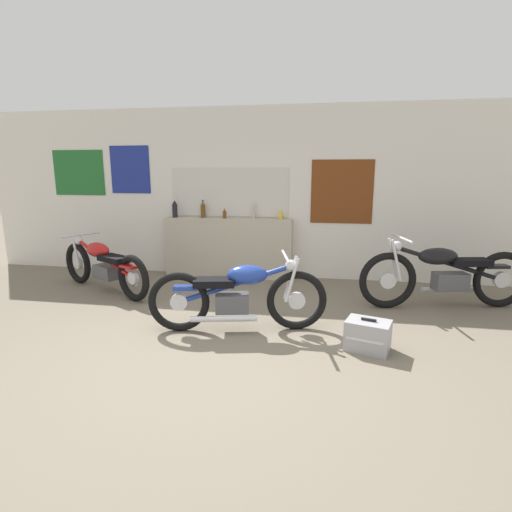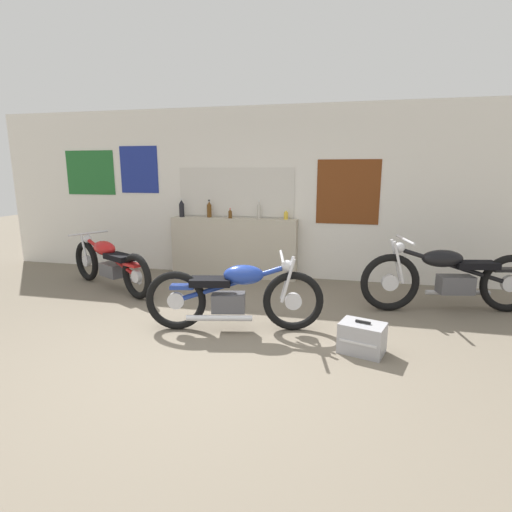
# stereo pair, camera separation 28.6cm
# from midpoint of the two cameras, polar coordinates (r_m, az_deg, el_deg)

# --- Properties ---
(ground_plane) EXTENTS (24.00, 24.00, 0.00)m
(ground_plane) POSITION_cam_midpoint_polar(r_m,az_deg,el_deg) (3.91, -6.00, -14.97)
(ground_plane) COLOR #706656
(wall_back) EXTENTS (10.00, 0.07, 2.80)m
(wall_back) POSITION_cam_midpoint_polar(r_m,az_deg,el_deg) (6.71, 2.91, 8.90)
(wall_back) COLOR silver
(wall_back) RESTS_ON ground_plane
(sill_counter) EXTENTS (2.15, 0.28, 1.00)m
(sill_counter) POSITION_cam_midpoint_polar(r_m,az_deg,el_deg) (6.77, -1.98, 1.22)
(sill_counter) COLOR #B7AD99
(sill_counter) RESTS_ON ground_plane
(bottle_leftmost) EXTENTS (0.09, 0.09, 0.31)m
(bottle_leftmost) POSITION_cam_midpoint_polar(r_m,az_deg,el_deg) (6.96, -9.41, 6.68)
(bottle_leftmost) COLOR black
(bottle_leftmost) RESTS_ON sill_counter
(bottle_left_center) EXTENTS (0.08, 0.08, 0.30)m
(bottle_left_center) POSITION_cam_midpoint_polar(r_m,az_deg,el_deg) (6.84, -5.50, 6.62)
(bottle_left_center) COLOR #5B3814
(bottle_left_center) RESTS_ON sill_counter
(bottle_center) EXTENTS (0.06, 0.06, 0.16)m
(bottle_center) POSITION_cam_midpoint_polar(r_m,az_deg,el_deg) (6.68, -2.49, 6.03)
(bottle_center) COLOR #5B3814
(bottle_center) RESTS_ON sill_counter
(bottle_right_center) EXTENTS (0.06, 0.06, 0.31)m
(bottle_right_center) POSITION_cam_midpoint_polar(r_m,az_deg,el_deg) (6.62, 1.66, 6.53)
(bottle_right_center) COLOR #B7B2A8
(bottle_right_center) RESTS_ON sill_counter
(bottle_rightmost) EXTENTS (0.07, 0.07, 0.16)m
(bottle_rightmost) POSITION_cam_midpoint_polar(r_m,az_deg,el_deg) (6.54, 5.56, 5.84)
(bottle_rightmost) COLOR gold
(bottle_rightmost) RESTS_ON sill_counter
(motorcycle_blue) EXTENTS (1.98, 0.70, 0.87)m
(motorcycle_blue) POSITION_cam_midpoint_polar(r_m,az_deg,el_deg) (4.49, -1.29, -5.54)
(motorcycle_blue) COLOR black
(motorcycle_blue) RESTS_ON ground_plane
(motorcycle_red) EXTENTS (1.91, 1.11, 0.82)m
(motorcycle_red) POSITION_cam_midpoint_polar(r_m,az_deg,el_deg) (6.39, -18.99, -0.99)
(motorcycle_red) COLOR black
(motorcycle_red) RESTS_ON ground_plane
(motorcycle_black) EXTENTS (2.23, 0.72, 0.95)m
(motorcycle_black) POSITION_cam_midpoint_polar(r_m,az_deg,el_deg) (5.71, 27.31, -2.76)
(motorcycle_black) COLOR black
(motorcycle_black) RESTS_ON ground_plane
(hard_case_silver) EXTENTS (0.49, 0.41, 0.33)m
(hard_case_silver) POSITION_cam_midpoint_polar(r_m,az_deg,el_deg) (4.21, 16.85, -11.15)
(hard_case_silver) COLOR #9E9EA3
(hard_case_silver) RESTS_ON ground_plane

